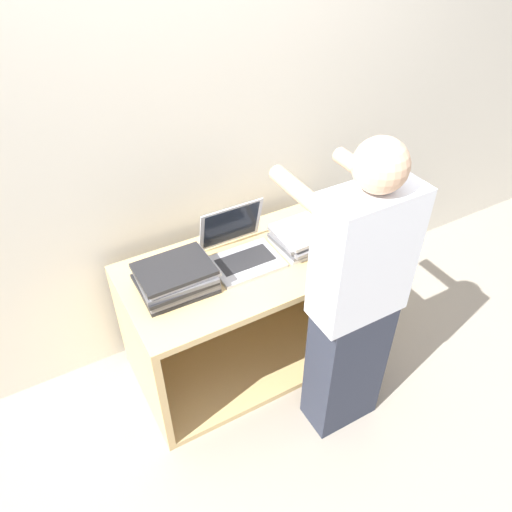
{
  "coord_description": "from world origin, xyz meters",
  "views": [
    {
      "loc": [
        -0.88,
        -1.33,
        2.29
      ],
      "look_at": [
        0.0,
        0.23,
        0.83
      ],
      "focal_mm": 35.0,
      "sensor_mm": 36.0,
      "label": 1
    }
  ],
  "objects_px": {
    "laptop_stack_left": "(176,278)",
    "laptop_stack_right": "(308,234)",
    "person": "(355,304)",
    "laptop_open": "(241,250)"
  },
  "relations": [
    {
      "from": "laptop_stack_left",
      "to": "laptop_stack_right",
      "type": "height_order",
      "value": "laptop_stack_left"
    },
    {
      "from": "laptop_open",
      "to": "laptop_stack_left",
      "type": "relative_size",
      "value": 0.95
    },
    {
      "from": "laptop_stack_left",
      "to": "laptop_open",
      "type": "bearing_deg",
      "value": 8.17
    },
    {
      "from": "laptop_stack_left",
      "to": "person",
      "type": "xyz_separation_m",
      "value": [
        0.61,
        -0.53,
        -0.01
      ]
    },
    {
      "from": "laptop_stack_left",
      "to": "laptop_stack_right",
      "type": "relative_size",
      "value": 1.0
    },
    {
      "from": "laptop_stack_left",
      "to": "person",
      "type": "distance_m",
      "value": 0.81
    },
    {
      "from": "laptop_stack_right",
      "to": "person",
      "type": "height_order",
      "value": "person"
    },
    {
      "from": "laptop_open",
      "to": "laptop_stack_left",
      "type": "bearing_deg",
      "value": -171.83
    },
    {
      "from": "laptop_open",
      "to": "laptop_stack_right",
      "type": "xyz_separation_m",
      "value": [
        0.36,
        -0.05,
        -0.0
      ]
    },
    {
      "from": "laptop_stack_left",
      "to": "laptop_stack_right",
      "type": "xyz_separation_m",
      "value": [
        0.73,
        0.0,
        -0.02
      ]
    }
  ]
}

